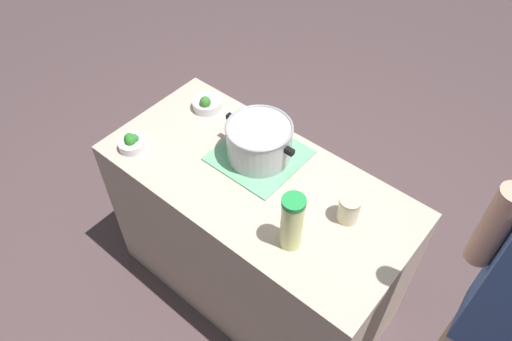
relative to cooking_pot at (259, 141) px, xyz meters
name	(u,v)px	position (x,y,z in m)	size (l,w,h in m)	color
ground_plane	(256,283)	(0.07, -0.11, -0.97)	(8.00, 8.00, 0.00)	#533F42
counter_slab	(256,238)	(0.07, -0.11, -0.53)	(1.36, 0.65, 0.87)	#C0A898
dish_cloth	(259,155)	(0.00, 0.00, -0.09)	(0.36, 0.35, 0.01)	#6CB685
cooking_pot	(259,141)	(0.00, 0.00, 0.00)	(0.35, 0.28, 0.17)	#B7B7BC
lemonade_pitcher	(292,222)	(0.37, -0.27, 0.03)	(0.09, 0.09, 0.25)	#EBF096
mason_jar	(349,209)	(0.47, -0.04, -0.04)	(0.09, 0.09, 0.11)	beige
broccoli_bowl_front	(132,143)	(-0.46, -0.32, -0.06)	(0.12, 0.12, 0.07)	silver
broccoli_bowl_center	(207,104)	(-0.39, 0.08, -0.06)	(0.14, 0.14, 0.09)	silver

